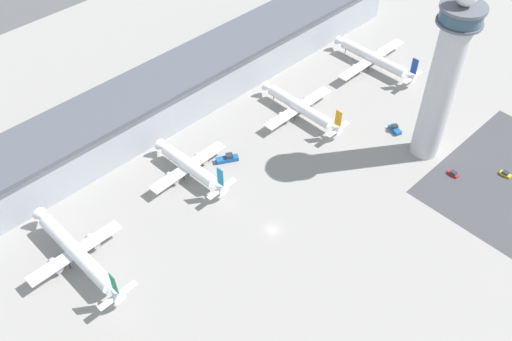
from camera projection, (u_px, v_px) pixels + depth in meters
ground_plane at (272, 230)px, 184.39m from camera, size 1000.00×1000.00×0.00m
terminal_building at (140, 110)px, 213.40m from camera, size 265.19×25.00×18.26m
control_tower at (444, 78)px, 187.73m from camera, size 14.48×14.48×65.84m
parking_lot_surface at (506, 176)px, 201.87m from camera, size 64.00×40.00×0.01m
airplane_gate_bravo at (77, 253)px, 171.85m from camera, size 31.51×44.81×14.56m
airplane_gate_charlie at (190, 167)px, 199.19m from camera, size 32.45×34.07×13.66m
airplane_gate_delta at (300, 107)px, 222.69m from camera, size 34.64×39.58×12.97m
airplane_gate_echo at (374, 58)px, 246.09m from camera, size 41.49×41.54×13.45m
service_truck_catering at (395, 129)px, 218.31m from camera, size 4.16×6.07×2.61m
service_truck_fuel at (228, 159)px, 206.57m from camera, size 8.32×6.13×2.95m
car_grey_coupe at (453, 174)px, 201.87m from camera, size 2.09×4.14×1.37m
car_white_wagon at (505, 174)px, 201.69m from camera, size 1.95×4.10×1.42m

